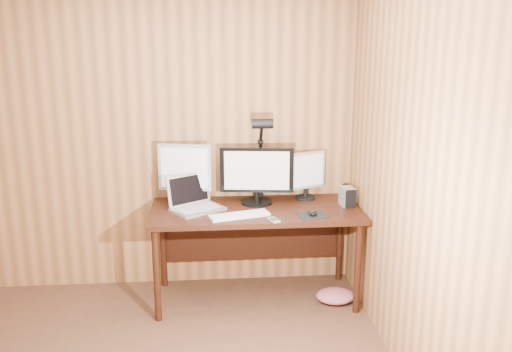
{
  "coord_description": "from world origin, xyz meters",
  "views": [
    {
      "loc": [
        0.6,
        -2.3,
        2.03
      ],
      "look_at": [
        0.93,
        1.58,
        1.02
      ],
      "focal_mm": 38.0,
      "sensor_mm": 36.0,
      "label": 1
    }
  ],
  "objects": [
    {
      "name": "hard_drive",
      "position": [
        1.65,
        1.64,
        0.82
      ],
      "size": [
        0.11,
        0.15,
        0.15
      ],
      "rotation": [
        0.0,
        0.0,
        0.17
      ],
      "color": "silver",
      "rests_on": "desk"
    },
    {
      "name": "monitor_right",
      "position": [
        1.35,
        1.85,
        0.96
      ],
      "size": [
        0.33,
        0.16,
        0.39
      ],
      "rotation": [
        0.0,
        0.0,
        0.4
      ],
      "color": "black",
      "rests_on": "desk"
    },
    {
      "name": "mouse",
      "position": [
        1.33,
        1.43,
        0.77
      ],
      "size": [
        0.09,
        0.12,
        0.04
      ],
      "primitive_type": "ellipsoid",
      "rotation": [
        0.0,
        0.0,
        0.29
      ],
      "color": "black",
      "rests_on": "mousepad"
    },
    {
      "name": "room_shell",
      "position": [
        0.0,
        0.0,
        1.25
      ],
      "size": [
        4.0,
        4.0,
        4.0
      ],
      "color": "#4F301E",
      "rests_on": "ground"
    },
    {
      "name": "desk_lamp",
      "position": [
        1.0,
        1.85,
        1.19
      ],
      "size": [
        0.16,
        0.23,
        0.71
      ],
      "rotation": [
        0.0,
        0.0,
        -0.0
      ],
      "color": "black",
      "rests_on": "desk"
    },
    {
      "name": "keyboard",
      "position": [
        0.8,
        1.45,
        0.76
      ],
      "size": [
        0.46,
        0.25,
        0.02
      ],
      "rotation": [
        0.0,
        0.0,
        0.27
      ],
      "color": "white",
      "rests_on": "desk"
    },
    {
      "name": "fabric_pile",
      "position": [
        1.55,
        1.51,
        0.05
      ],
      "size": [
        0.33,
        0.29,
        0.1
      ],
      "primitive_type": null,
      "rotation": [
        0.0,
        0.0,
        0.14
      ],
      "color": "#BC5B69",
      "rests_on": "floor"
    },
    {
      "name": "speaker",
      "position": [
        1.68,
        1.84,
        0.81
      ],
      "size": [
        0.05,
        0.05,
        0.12
      ],
      "primitive_type": "cylinder",
      "color": "black",
      "rests_on": "desk"
    },
    {
      "name": "phone",
      "position": [
        1.04,
        1.33,
        0.76
      ],
      "size": [
        0.09,
        0.12,
        0.02
      ],
      "rotation": [
        0.0,
        0.0,
        0.33
      ],
      "color": "silver",
      "rests_on": "desk"
    },
    {
      "name": "monitor_center",
      "position": [
        0.95,
        1.76,
        0.98
      ],
      "size": [
        0.57,
        0.25,
        0.45
      ],
      "rotation": [
        0.0,
        0.0,
        -0.11
      ],
      "color": "black",
      "rests_on": "desk"
    },
    {
      "name": "monitor_left",
      "position": [
        0.39,
        1.82,
        1.0
      ],
      "size": [
        0.42,
        0.2,
        0.47
      ],
      "rotation": [
        0.0,
        0.0,
        -0.2
      ],
      "color": "black",
      "rests_on": "desk"
    },
    {
      "name": "laptop",
      "position": [
        0.46,
        1.66,
        0.81
      ],
      "size": [
        0.46,
        0.44,
        0.26
      ],
      "rotation": [
        0.0,
        0.0,
        0.59
      ],
      "color": "silver",
      "rests_on": "desk"
    },
    {
      "name": "desk",
      "position": [
        0.93,
        1.7,
        0.63
      ],
      "size": [
        1.6,
        0.7,
        0.75
      ],
      "color": "black",
      "rests_on": "floor"
    },
    {
      "name": "mousepad",
      "position": [
        1.33,
        1.43,
        0.75
      ],
      "size": [
        0.25,
        0.22,
        0.0
      ],
      "primitive_type": "cube",
      "rotation": [
        0.0,
        0.0,
        0.25
      ],
      "color": "black",
      "rests_on": "desk"
    }
  ]
}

